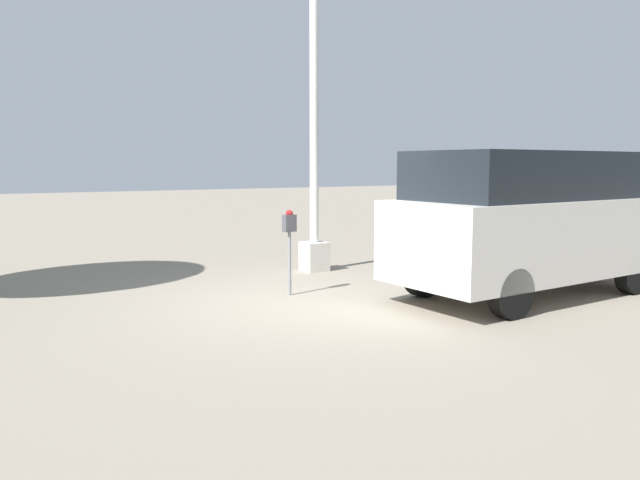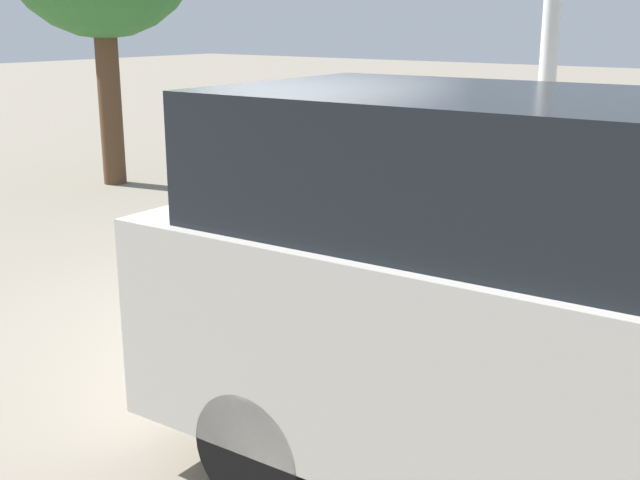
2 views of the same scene
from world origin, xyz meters
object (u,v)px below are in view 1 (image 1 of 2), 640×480
object	(u,v)px
lamp_post	(314,185)
parking_meter_near	(289,232)
parking_meter_far	(550,206)
parked_van	(530,219)

from	to	relation	value
lamp_post	parking_meter_near	bearing A→B (deg)	-130.36
parking_meter_near	parking_meter_far	world-z (taller)	parking_meter_far
lamp_post	parked_van	size ratio (longest dim) A/B	1.07
lamp_post	parking_meter_far	bearing A→B (deg)	-19.18
parking_meter_far	parked_van	xyz separation A→B (m)	(-2.99, -2.02, 0.01)
parking_meter_near	lamp_post	size ratio (longest dim) A/B	0.26
lamp_post	parked_van	distance (m)	4.03
parking_meter_near	lamp_post	world-z (taller)	lamp_post
parking_meter_near	lamp_post	xyz separation A→B (m)	(1.46, 1.72, 0.65)
parking_meter_near	lamp_post	distance (m)	2.35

